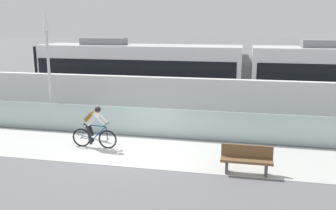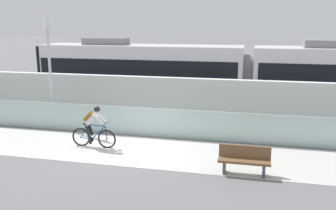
# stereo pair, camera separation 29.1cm
# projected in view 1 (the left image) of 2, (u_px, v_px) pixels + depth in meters

# --- Properties ---
(ground_plane) EXTENTS (200.00, 200.00, 0.00)m
(ground_plane) POSITION_uv_depth(u_px,v_px,m) (129.00, 150.00, 13.62)
(ground_plane) COLOR slate
(bike_path_deck) EXTENTS (32.00, 3.20, 0.01)m
(bike_path_deck) POSITION_uv_depth(u_px,v_px,m) (129.00, 150.00, 13.61)
(bike_path_deck) COLOR beige
(bike_path_deck) RESTS_ON ground
(glass_parapet) EXTENTS (32.00, 0.05, 1.20)m
(glass_parapet) POSITION_uv_depth(u_px,v_px,m) (143.00, 122.00, 15.25)
(glass_parapet) COLOR #ADC6C1
(glass_parapet) RESTS_ON ground
(concrete_barrier_wall) EXTENTS (32.00, 0.36, 2.22)m
(concrete_barrier_wall) POSITION_uv_depth(u_px,v_px,m) (153.00, 101.00, 16.85)
(concrete_barrier_wall) COLOR silver
(concrete_barrier_wall) RESTS_ON ground
(tram_rail_near) EXTENTS (32.00, 0.08, 0.01)m
(tram_rail_near) POSITION_uv_depth(u_px,v_px,m) (165.00, 112.00, 19.47)
(tram_rail_near) COLOR #595654
(tram_rail_near) RESTS_ON ground
(tram_rail_far) EXTENTS (32.00, 0.08, 0.01)m
(tram_rail_far) POSITION_uv_depth(u_px,v_px,m) (171.00, 106.00, 20.83)
(tram_rail_far) COLOR #595654
(tram_rail_far) RESTS_ON ground
(tram) EXTENTS (22.56, 2.54, 3.81)m
(tram) POSITION_uv_depth(u_px,v_px,m) (246.00, 77.00, 18.89)
(tram) COLOR silver
(tram) RESTS_ON ground
(cyclist_on_bike) EXTENTS (1.77, 0.58, 1.61)m
(cyclist_on_bike) POSITION_uv_depth(u_px,v_px,m) (94.00, 127.00, 13.72)
(cyclist_on_bike) COLOR black
(cyclist_on_bike) RESTS_ON ground
(lamp_post_antenna) EXTENTS (0.28, 0.28, 5.20)m
(lamp_post_antenna) POSITION_uv_depth(u_px,v_px,m) (48.00, 54.00, 15.82)
(lamp_post_antenna) COLOR gray
(lamp_post_antenna) RESTS_ON ground
(bench) EXTENTS (1.60, 0.45, 0.89)m
(bench) POSITION_uv_depth(u_px,v_px,m) (247.00, 159.00, 11.41)
(bench) COLOR brown
(bench) RESTS_ON ground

